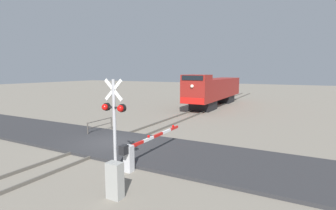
# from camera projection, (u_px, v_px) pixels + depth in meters

# --- Properties ---
(ground_plane) EXTENTS (160.00, 160.00, 0.00)m
(ground_plane) POSITION_uv_depth(u_px,v_px,m) (112.00, 144.00, 15.81)
(ground_plane) COLOR gray
(rail_track_left) EXTENTS (0.08, 80.00, 0.15)m
(rail_track_left) POSITION_uv_depth(u_px,v_px,m) (104.00, 142.00, 16.13)
(rail_track_left) COLOR #59544C
(rail_track_left) RESTS_ON ground_plane
(rail_track_right) EXTENTS (0.08, 80.00, 0.15)m
(rail_track_right) POSITION_uv_depth(u_px,v_px,m) (122.00, 145.00, 15.46)
(rail_track_right) COLOR #59544C
(rail_track_right) RESTS_ON ground_plane
(road_surface) EXTENTS (36.00, 5.21, 0.15)m
(road_surface) POSITION_uv_depth(u_px,v_px,m) (112.00, 143.00, 15.80)
(road_surface) COLOR #2D2D30
(road_surface) RESTS_ON ground_plane
(locomotive) EXTENTS (2.77, 15.23, 4.08)m
(locomotive) POSITION_uv_depth(u_px,v_px,m) (214.00, 90.00, 32.83)
(locomotive) COLOR black
(locomotive) RESTS_ON ground_plane
(crossing_signal) EXTENTS (1.18, 0.33, 4.17)m
(crossing_signal) POSITION_uv_depth(u_px,v_px,m) (114.00, 115.00, 10.95)
(crossing_signal) COLOR #ADADB2
(crossing_signal) RESTS_ON ground_plane
(crossing_gate) EXTENTS (0.36, 5.46, 1.32)m
(crossing_gate) POSITION_uv_depth(u_px,v_px,m) (137.00, 150.00, 11.99)
(crossing_gate) COLOR silver
(crossing_gate) RESTS_ON ground_plane
(utility_cabinet) EXTENTS (0.55, 0.39, 1.31)m
(utility_cabinet) POSITION_uv_depth(u_px,v_px,m) (115.00, 181.00, 9.05)
(utility_cabinet) COLOR #999993
(utility_cabinet) RESTS_ON ground_plane
(guard_railing) EXTENTS (0.08, 2.55, 0.95)m
(guard_railing) POSITION_uv_depth(u_px,v_px,m) (100.00, 124.00, 18.80)
(guard_railing) COLOR #4C4742
(guard_railing) RESTS_ON ground_plane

